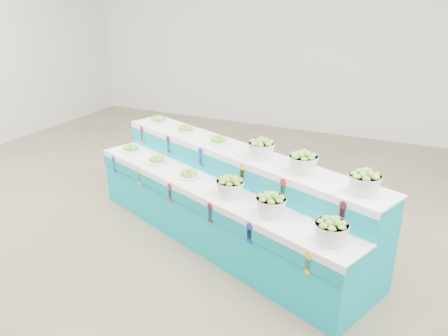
# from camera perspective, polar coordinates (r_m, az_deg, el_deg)

# --- Properties ---
(ground) EXTENTS (10.00, 10.00, 0.00)m
(ground) POSITION_cam_1_polar(r_m,az_deg,el_deg) (4.92, -4.55, -10.81)
(ground) COLOR brown
(ground) RESTS_ON ground
(back_wall) EXTENTS (10.00, 0.00, 10.00)m
(back_wall) POSITION_cam_1_polar(r_m,az_deg,el_deg) (8.85, 11.94, 17.21)
(back_wall) COLOR silver
(back_wall) RESTS_ON ground
(display_stand) EXTENTS (3.77, 2.22, 1.02)m
(display_stand) POSITION_cam_1_polar(r_m,az_deg,el_deg) (4.93, 0.00, -3.88)
(display_stand) COLOR #08AABD
(display_stand) RESTS_ON ground
(plate_lower_left) EXTENTS (0.32, 0.32, 0.10)m
(plate_lower_left) POSITION_cam_1_polar(r_m,az_deg,el_deg) (5.84, -12.02, 2.57)
(plate_lower_left) COLOR white
(plate_lower_left) RESTS_ON display_stand
(plate_lower_mid) EXTENTS (0.32, 0.32, 0.10)m
(plate_lower_mid) POSITION_cam_1_polar(r_m,az_deg,el_deg) (5.38, -8.74, 1.11)
(plate_lower_mid) COLOR white
(plate_lower_mid) RESTS_ON display_stand
(plate_lower_right) EXTENTS (0.32, 0.32, 0.10)m
(plate_lower_right) POSITION_cam_1_polar(r_m,az_deg,el_deg) (4.92, -4.61, -0.72)
(plate_lower_right) COLOR white
(plate_lower_right) RESTS_ON display_stand
(basket_lower_left) EXTENTS (0.37, 0.37, 0.21)m
(basket_lower_left) POSITION_cam_1_polar(r_m,az_deg,el_deg) (4.44, 0.80, -2.43)
(basket_lower_left) COLOR silver
(basket_lower_left) RESTS_ON display_stand
(basket_lower_mid) EXTENTS (0.37, 0.37, 0.21)m
(basket_lower_mid) POSITION_cam_1_polar(r_m,az_deg,el_deg) (4.10, 6.11, -4.69)
(basket_lower_mid) COLOR silver
(basket_lower_mid) RESTS_ON display_stand
(basket_lower_right) EXTENTS (0.37, 0.37, 0.21)m
(basket_lower_right) POSITION_cam_1_polar(r_m,az_deg,el_deg) (3.77, 13.76, -7.85)
(basket_lower_right) COLOR silver
(basket_lower_right) RESTS_ON display_stand
(plate_upper_left) EXTENTS (0.32, 0.32, 0.10)m
(plate_upper_left) POSITION_cam_1_polar(r_m,az_deg,el_deg) (5.99, -8.56, 6.29)
(plate_upper_left) COLOR white
(plate_upper_left) RESTS_ON display_stand
(plate_upper_mid) EXTENTS (0.32, 0.32, 0.10)m
(plate_upper_mid) POSITION_cam_1_polar(r_m,az_deg,el_deg) (5.54, -5.07, 5.17)
(plate_upper_mid) COLOR white
(plate_upper_mid) RESTS_ON display_stand
(plate_upper_right) EXTENTS (0.32, 0.32, 0.10)m
(plate_upper_right) POSITION_cam_1_polar(r_m,az_deg,el_deg) (5.09, -0.73, 3.74)
(plate_upper_right) COLOR white
(plate_upper_right) RESTS_ON display_stand
(basket_upper_left) EXTENTS (0.37, 0.37, 0.21)m
(basket_upper_left) POSITION_cam_1_polar(r_m,az_deg,el_deg) (4.63, 4.86, 2.56)
(basket_upper_left) COLOR silver
(basket_upper_left) RESTS_ON display_stand
(basket_upper_mid) EXTENTS (0.37, 0.37, 0.21)m
(basket_upper_mid) POSITION_cam_1_polar(r_m,az_deg,el_deg) (4.31, 10.22, 0.79)
(basket_upper_mid) COLOR silver
(basket_upper_mid) RESTS_ON display_stand
(basket_upper_right) EXTENTS (0.37, 0.37, 0.21)m
(basket_upper_right) POSITION_cam_1_polar(r_m,az_deg,el_deg) (3.99, 17.76, -1.71)
(basket_upper_right) COLOR silver
(basket_upper_right) RESTS_ON display_stand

